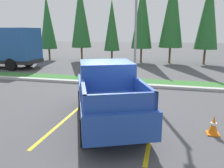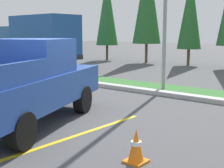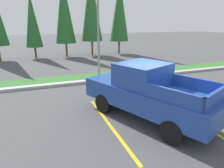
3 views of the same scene
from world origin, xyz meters
TOP-DOWN VIEW (x-y plane):
  - ground_plane at (0.00, 0.00)m, footprint 120.00×120.00m
  - parking_line_far at (1.24, -0.46)m, footprint 0.12×4.80m
  - curb_strip at (0.00, 5.00)m, footprint 56.00×0.40m
  - grass_median at (0.00, 6.10)m, footprint 56.00×1.80m
  - pickup_truck_main at (-0.33, -0.41)m, footprint 3.78×5.54m
  - cargo_truck_distant at (-12.25, 9.03)m, footprint 6.87×2.68m
  - cypress_tree_leftmost at (-11.22, 15.10)m, footprint 1.80×1.80m
  - cypress_tree_center at (-4.12, 15.58)m, footprint 1.64×1.64m
  - traffic_cone at (3.12, -0.61)m, footprint 0.36×0.36m

SIDE VIEW (x-z plane):
  - ground_plane at x=0.00m, z-range 0.00..0.00m
  - parking_line_far at x=1.24m, z-range 0.00..0.01m
  - grass_median at x=0.00m, z-range 0.00..0.06m
  - curb_strip at x=0.00m, z-range 0.00..0.15m
  - traffic_cone at x=3.12m, z-range -0.01..0.59m
  - pickup_truck_main at x=-0.33m, z-range -0.01..2.09m
  - cargo_truck_distant at x=-12.25m, z-range 0.15..3.55m
  - cypress_tree_center at x=-4.12m, z-range 0.56..6.87m
  - cypress_tree_leftmost at x=-11.22m, z-range 0.61..7.52m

